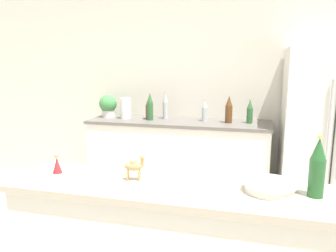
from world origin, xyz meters
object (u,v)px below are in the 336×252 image
paper_towel_roll (125,108)px  wise_man_figurine_blue (57,164)px  back_bottle_3 (150,107)px  wine_bottle (317,168)px  fruit_bowl (270,186)px  potted_plant (108,105)px  back_bottle_0 (250,112)px  back_bottle_2 (229,110)px  back_bottle_4 (205,111)px  back_bottle_1 (149,108)px  back_bottle_5 (165,106)px  camel_figurine (134,166)px  refrigerator (326,133)px

paper_towel_roll → wise_man_figurine_blue: (0.41, -2.04, -0.04)m
back_bottle_3 → wine_bottle: (1.45, -1.99, 0.01)m
fruit_bowl → potted_plant: bearing=131.2°
back_bottle_0 → back_bottle_2: size_ratio=0.86×
back_bottle_4 → fruit_bowl: back_bottle_4 is taller
wise_man_figurine_blue → back_bottle_1: bearing=93.8°
back_bottle_5 → wine_bottle: 2.50m
potted_plant → back_bottle_5: size_ratio=0.85×
potted_plant → fruit_bowl: (1.81, -2.06, -0.09)m
back_bottle_2 → wise_man_figurine_blue: bearing=-111.3°
wine_bottle → paper_towel_roll: bearing=131.1°
back_bottle_2 → fruit_bowl: (0.35, -2.03, -0.09)m
fruit_bowl → wise_man_figurine_blue: wise_man_figurine_blue is taller
paper_towel_roll → back_bottle_2: 1.21m
potted_plant → back_bottle_5: 0.71m
wise_man_figurine_blue → back_bottle_3: bearing=92.7°
paper_towel_roll → wine_bottle: 2.69m
back_bottle_4 → wine_bottle: 2.25m
back_bottle_1 → wine_bottle: 2.56m
back_bottle_0 → camel_figurine: size_ratio=1.90×
back_bottle_2 → back_bottle_1: bearing=177.7°
paper_towel_roll → back_bottle_1: bearing=8.6°
potted_plant → back_bottle_2: back_bottle_2 is taller
paper_towel_roll → back_bottle_1: size_ratio=0.95×
back_bottle_4 → paper_towel_roll: bearing=-176.6°
back_bottle_2 → back_bottle_5: size_ratio=0.95×
back_bottle_1 → back_bottle_5: back_bottle_5 is taller
back_bottle_2 → wine_bottle: wine_bottle is taller
back_bottle_4 → wise_man_figurine_blue: back_bottle_4 is taller
fruit_bowl → refrigerator: bearing=72.4°
back_bottle_0 → wise_man_figurine_blue: 2.32m
back_bottle_2 → back_bottle_4: size_ratio=1.22×
back_bottle_2 → fruit_bowl: 2.06m
back_bottle_2 → paper_towel_roll: bearing=-179.8°
wine_bottle → back_bottle_5: bearing=121.5°
paper_towel_roll → back_bottle_4: bearing=3.4°
potted_plant → wine_bottle: size_ratio=0.94×
back_bottle_3 → back_bottle_5: 0.20m
back_bottle_1 → back_bottle_5: (0.19, 0.06, 0.03)m
potted_plant → camel_figurine: potted_plant is taller
back_bottle_4 → back_bottle_3: bearing=-171.5°
back_bottle_0 → potted_plant: bearing=-179.9°
back_bottle_0 → back_bottle_1: back_bottle_0 is taller
back_bottle_4 → back_bottle_1: bearing=-178.8°
back_bottle_5 → back_bottle_2: bearing=-7.3°
back_bottle_0 → back_bottle_5: bearing=176.6°
potted_plant → paper_towel_roll: (0.24, -0.04, -0.02)m
back_bottle_3 → fruit_bowl: (1.25, -1.99, -0.10)m
back_bottle_4 → wise_man_figurine_blue: bearing=-104.0°
potted_plant → wise_man_figurine_blue: 2.18m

